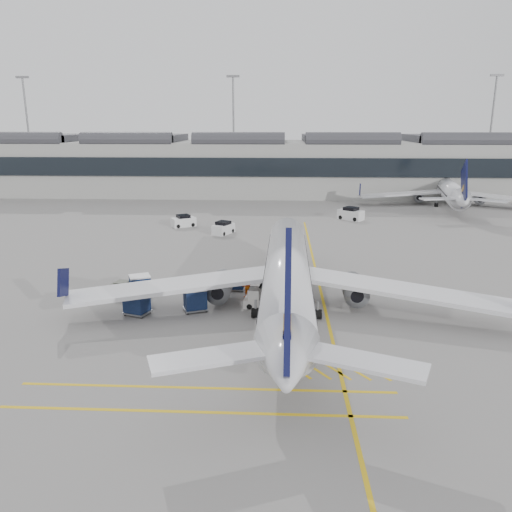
{
  "coord_description": "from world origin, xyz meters",
  "views": [
    {
      "loc": [
        6.1,
        -35.89,
        15.02
      ],
      "look_at": [
        4.18,
        4.91,
        4.0
      ],
      "focal_mm": 35.0,
      "sensor_mm": 36.0,
      "label": 1
    }
  ],
  "objects_px": {
    "airliner_main": "(287,275)",
    "ramp_agent_b": "(247,286)",
    "baggage_cart_a": "(195,299)",
    "belt_loader": "(267,301)",
    "ramp_agent_a": "(293,275)",
    "pushback_tug": "(123,289)"
  },
  "relations": [
    {
      "from": "airliner_main",
      "to": "belt_loader",
      "type": "distance_m",
      "value": 2.99
    },
    {
      "from": "ramp_agent_a",
      "to": "pushback_tug",
      "type": "relative_size",
      "value": 0.77
    },
    {
      "from": "ramp_agent_a",
      "to": "ramp_agent_b",
      "type": "relative_size",
      "value": 0.98
    },
    {
      "from": "belt_loader",
      "to": "ramp_agent_b",
      "type": "distance_m",
      "value": 3.08
    },
    {
      "from": "baggage_cart_a",
      "to": "airliner_main",
      "type": "bearing_deg",
      "value": -17.61
    },
    {
      "from": "airliner_main",
      "to": "pushback_tug",
      "type": "bearing_deg",
      "value": 169.62
    },
    {
      "from": "pushback_tug",
      "to": "airliner_main",
      "type": "bearing_deg",
      "value": -0.76
    },
    {
      "from": "airliner_main",
      "to": "belt_loader",
      "type": "relative_size",
      "value": 7.82
    },
    {
      "from": "belt_loader",
      "to": "baggage_cart_a",
      "type": "relative_size",
      "value": 2.15
    },
    {
      "from": "ramp_agent_b",
      "to": "pushback_tug",
      "type": "relative_size",
      "value": 0.78
    },
    {
      "from": "belt_loader",
      "to": "ramp_agent_a",
      "type": "relative_size",
      "value": 2.51
    },
    {
      "from": "baggage_cart_a",
      "to": "ramp_agent_a",
      "type": "bearing_deg",
      "value": 19.82
    },
    {
      "from": "baggage_cart_a",
      "to": "pushback_tug",
      "type": "relative_size",
      "value": 0.89
    },
    {
      "from": "ramp_agent_b",
      "to": "pushback_tug",
      "type": "distance_m",
      "value": 11.09
    },
    {
      "from": "airliner_main",
      "to": "baggage_cart_a",
      "type": "bearing_deg",
      "value": -175.15
    },
    {
      "from": "belt_loader",
      "to": "ramp_agent_a",
      "type": "distance_m",
      "value": 6.54
    },
    {
      "from": "baggage_cart_a",
      "to": "pushback_tug",
      "type": "xyz_separation_m",
      "value": [
        -7.08,
        3.41,
        -0.46
      ]
    },
    {
      "from": "baggage_cart_a",
      "to": "ramp_agent_b",
      "type": "height_order",
      "value": "ramp_agent_b"
    },
    {
      "from": "belt_loader",
      "to": "baggage_cart_a",
      "type": "distance_m",
      "value": 5.96
    },
    {
      "from": "airliner_main",
      "to": "baggage_cart_a",
      "type": "xyz_separation_m",
      "value": [
        -7.47,
        -0.52,
        -1.96
      ]
    },
    {
      "from": "ramp_agent_a",
      "to": "ramp_agent_b",
      "type": "height_order",
      "value": "ramp_agent_b"
    },
    {
      "from": "airliner_main",
      "to": "ramp_agent_b",
      "type": "relative_size",
      "value": 19.14
    }
  ]
}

